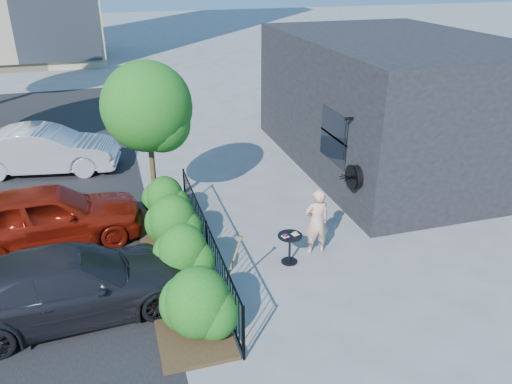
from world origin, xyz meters
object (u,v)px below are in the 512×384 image
object	(u,v)px
patio_tree	(150,112)
cafe_table	(290,244)
shovel	(231,269)
car_red	(48,215)
woman	(317,222)
car_darkgrey	(72,284)
car_silver	(45,150)

from	to	relation	value
patio_tree	cafe_table	size ratio (longest dim) A/B	5.38
shovel	car_red	size ratio (longest dim) A/B	0.31
patio_tree	woman	xyz separation A→B (m)	(3.21, -2.93, -1.98)
cafe_table	car_darkgrey	xyz separation A→B (m)	(-4.49, -0.48, 0.18)
cafe_table	car_red	xyz separation A→B (m)	(-5.09, 2.41, 0.25)
woman	shovel	distance (m)	2.44
cafe_table	woman	size ratio (longest dim) A/B	0.47
car_silver	car_darkgrey	xyz separation A→B (m)	(1.04, -7.61, -0.06)
shovel	cafe_table	bearing A→B (deg)	26.17
car_silver	car_darkgrey	distance (m)	7.68
car_red	car_silver	distance (m)	4.73
cafe_table	car_red	bearing A→B (deg)	154.70
woman	car_darkgrey	xyz separation A→B (m)	(-5.20, -0.73, -0.13)
shovel	car_red	xyz separation A→B (m)	(-3.58, 3.15, 0.14)
patio_tree	car_red	distance (m)	3.39
car_darkgrey	shovel	bearing A→B (deg)	-99.75
patio_tree	car_silver	world-z (taller)	patio_tree
cafe_table	car_silver	bearing A→B (deg)	127.79
patio_tree	cafe_table	xyz separation A→B (m)	(2.49, -3.17, -2.29)
woman	car_red	distance (m)	6.20
woman	car_silver	bearing A→B (deg)	-45.18
car_silver	cafe_table	bearing A→B (deg)	-132.53
patio_tree	car_silver	xyz separation A→B (m)	(-3.03, 3.95, -2.04)
cafe_table	car_silver	world-z (taller)	car_silver
woman	car_red	world-z (taller)	woman
car_red	car_darkgrey	xyz separation A→B (m)	(0.61, -2.89, -0.07)
woman	shovel	bearing A→B (deg)	26.46
woman	car_silver	xyz separation A→B (m)	(-6.24, 6.88, -0.06)
cafe_table	woman	bearing A→B (deg)	18.68
car_silver	car_darkgrey	size ratio (longest dim) A/B	0.97
car_red	car_darkgrey	size ratio (longest dim) A/B	0.94
car_silver	car_darkgrey	bearing A→B (deg)	-162.56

